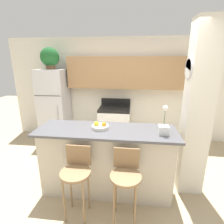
% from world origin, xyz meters
% --- Properties ---
extents(ground_plane, '(14.00, 14.00, 0.00)m').
position_xyz_m(ground_plane, '(0.00, 0.00, 0.00)').
color(ground_plane, tan).
extents(wall_back, '(5.60, 0.38, 2.55)m').
position_xyz_m(wall_back, '(0.10, 2.00, 1.47)').
color(wall_back, silver).
rests_on(wall_back, ground_plane).
extents(pillar_right, '(0.38, 0.32, 2.55)m').
position_xyz_m(pillar_right, '(1.30, 0.21, 1.28)').
color(pillar_right, silver).
rests_on(pillar_right, ground_plane).
extents(counter_bar, '(2.05, 0.66, 1.04)m').
position_xyz_m(counter_bar, '(0.00, 0.00, 0.53)').
color(counter_bar, beige).
rests_on(counter_bar, ground_plane).
extents(refrigerator, '(0.67, 0.64, 1.81)m').
position_xyz_m(refrigerator, '(-1.58, 1.71, 0.90)').
color(refrigerator, silver).
rests_on(refrigerator, ground_plane).
extents(stove_range, '(0.74, 0.64, 1.07)m').
position_xyz_m(stove_range, '(-0.06, 1.72, 0.46)').
color(stove_range, white).
rests_on(stove_range, ground_plane).
extents(bar_stool_left, '(0.39, 0.39, 0.95)m').
position_xyz_m(bar_stool_left, '(-0.31, -0.49, 0.64)').
color(bar_stool_left, olive).
rests_on(bar_stool_left, ground_plane).
extents(bar_stool_right, '(0.39, 0.39, 0.95)m').
position_xyz_m(bar_stool_right, '(0.31, -0.49, 0.64)').
color(bar_stool_right, olive).
rests_on(bar_stool_right, ground_plane).
extents(potted_plant_on_fridge, '(0.43, 0.43, 0.50)m').
position_xyz_m(potted_plant_on_fridge, '(-1.58, 1.72, 2.07)').
color(potted_plant_on_fridge, brown).
rests_on(potted_plant_on_fridge, refrigerator).
extents(orchid_vase, '(0.13, 0.13, 0.40)m').
position_xyz_m(orchid_vase, '(0.80, -0.07, 1.15)').
color(orchid_vase, white).
rests_on(orchid_vase, counter_bar).
extents(fruit_bowl, '(0.25, 0.25, 0.11)m').
position_xyz_m(fruit_bowl, '(-0.09, 0.02, 1.08)').
color(fruit_bowl, silver).
rests_on(fruit_bowl, counter_bar).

